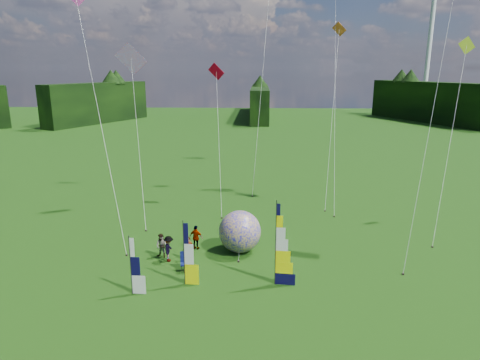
{
  "coord_description": "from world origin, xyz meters",
  "views": [
    {
      "loc": [
        0.1,
        -19.47,
        11.68
      ],
      "look_at": [
        -1.0,
        4.0,
        5.5
      ],
      "focal_mm": 32.0,
      "sensor_mm": 36.0,
      "label": 1
    }
  ],
  "objects_px": {
    "feather_banner_main": "(276,245)",
    "spectator_d": "(196,237)",
    "side_banner_left": "(184,254)",
    "kite_whale": "(335,75)",
    "spectator_b": "(162,246)",
    "side_banner_far": "(131,266)",
    "spectator_c": "(169,249)",
    "bol_inflatable": "(240,232)",
    "spectator_a": "(189,249)",
    "camp_chair": "(186,262)"
  },
  "relations": [
    {
      "from": "camp_chair",
      "to": "bol_inflatable",
      "type": "bearing_deg",
      "value": 33.01
    },
    {
      "from": "feather_banner_main",
      "to": "spectator_c",
      "type": "xyz_separation_m",
      "value": [
        -6.49,
        2.63,
        -1.53
      ]
    },
    {
      "from": "feather_banner_main",
      "to": "spectator_b",
      "type": "distance_m",
      "value": 7.89
    },
    {
      "from": "side_banner_left",
      "to": "side_banner_far",
      "type": "xyz_separation_m",
      "value": [
        -2.63,
        -1.16,
        -0.22
      ]
    },
    {
      "from": "feather_banner_main",
      "to": "bol_inflatable",
      "type": "xyz_separation_m",
      "value": [
        -2.16,
        4.33,
        -0.98
      ]
    },
    {
      "from": "spectator_b",
      "to": "kite_whale",
      "type": "height_order",
      "value": "kite_whale"
    },
    {
      "from": "feather_banner_main",
      "to": "side_banner_left",
      "type": "relative_size",
      "value": 1.3
    },
    {
      "from": "spectator_c",
      "to": "spectator_d",
      "type": "distance_m",
      "value": 2.38
    },
    {
      "from": "feather_banner_main",
      "to": "spectator_a",
      "type": "distance_m",
      "value": 6.18
    },
    {
      "from": "spectator_d",
      "to": "bol_inflatable",
      "type": "bearing_deg",
      "value": -166.19
    },
    {
      "from": "side_banner_far",
      "to": "spectator_a",
      "type": "relative_size",
      "value": 2.07
    },
    {
      "from": "feather_banner_main",
      "to": "spectator_d",
      "type": "distance_m",
      "value": 6.97
    },
    {
      "from": "spectator_c",
      "to": "side_banner_left",
      "type": "bearing_deg",
      "value": -153.13
    },
    {
      "from": "spectator_c",
      "to": "spectator_d",
      "type": "relative_size",
      "value": 1.0
    },
    {
      "from": "spectator_b",
      "to": "spectator_c",
      "type": "distance_m",
      "value": 0.78
    },
    {
      "from": "spectator_c",
      "to": "kite_whale",
      "type": "height_order",
      "value": "kite_whale"
    },
    {
      "from": "side_banner_left",
      "to": "spectator_b",
      "type": "xyz_separation_m",
      "value": [
        -2.06,
        3.4,
        -1.03
      ]
    },
    {
      "from": "side_banner_far",
      "to": "bol_inflatable",
      "type": "relative_size",
      "value": 1.16
    },
    {
      "from": "camp_chair",
      "to": "side_banner_left",
      "type": "bearing_deg",
      "value": -93.86
    },
    {
      "from": "feather_banner_main",
      "to": "bol_inflatable",
      "type": "relative_size",
      "value": 1.72
    },
    {
      "from": "feather_banner_main",
      "to": "side_banner_far",
      "type": "height_order",
      "value": "feather_banner_main"
    },
    {
      "from": "side_banner_left",
      "to": "kite_whale",
      "type": "height_order",
      "value": "kite_whale"
    },
    {
      "from": "side_banner_far",
      "to": "bol_inflatable",
      "type": "xyz_separation_m",
      "value": [
        5.48,
        5.72,
        -0.22
      ]
    },
    {
      "from": "spectator_c",
      "to": "spectator_d",
      "type": "height_order",
      "value": "spectator_c"
    },
    {
      "from": "camp_chair",
      "to": "side_banner_far",
      "type": "bearing_deg",
      "value": -143.51
    },
    {
      "from": "spectator_c",
      "to": "spectator_d",
      "type": "bearing_deg",
      "value": -37.48
    },
    {
      "from": "spectator_a",
      "to": "side_banner_left",
      "type": "bearing_deg",
      "value": -84.13
    },
    {
      "from": "bol_inflatable",
      "to": "camp_chair",
      "type": "xyz_separation_m",
      "value": [
        -3.06,
        -3.02,
        -0.8
      ]
    },
    {
      "from": "side_banner_left",
      "to": "bol_inflatable",
      "type": "bearing_deg",
      "value": 62.74
    },
    {
      "from": "side_banner_left",
      "to": "camp_chair",
      "type": "xyz_separation_m",
      "value": [
        -0.21,
        1.54,
        -1.24
      ]
    },
    {
      "from": "spectator_a",
      "to": "spectator_b",
      "type": "xyz_separation_m",
      "value": [
        -1.79,
        0.37,
        0.02
      ]
    },
    {
      "from": "spectator_c",
      "to": "bol_inflatable",
      "type": "bearing_deg",
      "value": -69.14
    },
    {
      "from": "spectator_a",
      "to": "spectator_c",
      "type": "bearing_deg",
      "value": -171.41
    },
    {
      "from": "side_banner_far",
      "to": "bol_inflatable",
      "type": "height_order",
      "value": "side_banner_far"
    },
    {
      "from": "bol_inflatable",
      "to": "camp_chair",
      "type": "height_order",
      "value": "bol_inflatable"
    },
    {
      "from": "side_banner_far",
      "to": "kite_whale",
      "type": "relative_size",
      "value": 0.14
    },
    {
      "from": "spectator_b",
      "to": "spectator_d",
      "type": "relative_size",
      "value": 0.96
    },
    {
      "from": "side_banner_far",
      "to": "kite_whale",
      "type": "xyz_separation_m",
      "value": [
        13.29,
        18.73,
        9.45
      ]
    },
    {
      "from": "feather_banner_main",
      "to": "spectator_c",
      "type": "relative_size",
      "value": 2.86
    },
    {
      "from": "side_banner_left",
      "to": "feather_banner_main",
      "type": "bearing_deg",
      "value": 7.34
    },
    {
      "from": "spectator_a",
      "to": "spectator_c",
      "type": "distance_m",
      "value": 1.23
    },
    {
      "from": "kite_whale",
      "to": "spectator_d",
      "type": "bearing_deg",
      "value": -139.36
    },
    {
      "from": "spectator_b",
      "to": "camp_chair",
      "type": "relative_size",
      "value": 1.37
    },
    {
      "from": "side_banner_far",
      "to": "spectator_b",
      "type": "bearing_deg",
      "value": 86.09
    },
    {
      "from": "bol_inflatable",
      "to": "spectator_d",
      "type": "distance_m",
      "value": 2.96
    },
    {
      "from": "side_banner_far",
      "to": "kite_whale",
      "type": "distance_m",
      "value": 24.83
    },
    {
      "from": "side_banner_left",
      "to": "kite_whale",
      "type": "relative_size",
      "value": 0.16
    },
    {
      "from": "feather_banner_main",
      "to": "spectator_a",
      "type": "bearing_deg",
      "value": 157.85
    },
    {
      "from": "side_banner_left",
      "to": "spectator_d",
      "type": "bearing_deg",
      "value": 95.4
    },
    {
      "from": "spectator_a",
      "to": "feather_banner_main",
      "type": "bearing_deg",
      "value": -27.15
    }
  ]
}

